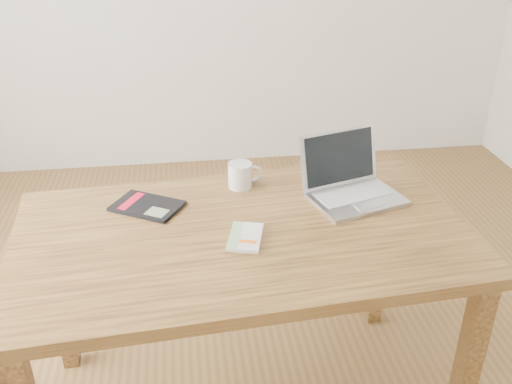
{
  "coord_description": "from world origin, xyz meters",
  "views": [
    {
      "loc": [
        -0.21,
        -1.67,
        1.69
      ],
      "look_at": [
        -0.0,
        -0.11,
        0.85
      ],
      "focal_mm": 40.0,
      "sensor_mm": 36.0,
      "label": 1
    }
  ],
  "objects": [
    {
      "name": "room",
      "position": [
        -0.07,
        0.0,
        1.36
      ],
      "size": [
        4.04,
        4.04,
        2.7
      ],
      "color": "brown",
      "rests_on": "ground"
    },
    {
      "name": "desk",
      "position": [
        -0.05,
        -0.17,
        0.66
      ],
      "size": [
        1.46,
        0.91,
        0.75
      ],
      "rotation": [
        0.0,
        0.0,
        0.08
      ],
      "color": "#56391A",
      "rests_on": "ground"
    },
    {
      "name": "white_guidebook",
      "position": [
        -0.05,
        -0.22,
        0.76
      ],
      "size": [
        0.13,
        0.18,
        0.01
      ],
      "rotation": [
        0.0,
        0.0,
        -0.25
      ],
      "color": "silver",
      "rests_on": "desk"
    },
    {
      "name": "black_guidebook",
      "position": [
        -0.35,
        0.02,
        0.76
      ],
      "size": [
        0.26,
        0.24,
        0.01
      ],
      "rotation": [
        0.0,
        0.0,
        1.04
      ],
      "color": "black",
      "rests_on": "desk"
    },
    {
      "name": "laptop",
      "position": [
        0.34,
        0.01,
        0.8
      ],
      "size": [
        0.36,
        0.34,
        0.21
      ],
      "rotation": [
        0.0,
        0.0,
        0.3
      ],
      "color": "silver",
      "rests_on": "desk"
    },
    {
      "name": "coffee_mug",
      "position": [
        -0.02,
        0.13,
        0.8
      ],
      "size": [
        0.12,
        0.09,
        0.09
      ],
      "rotation": [
        0.0,
        0.0,
        0.13
      ],
      "color": "white",
      "rests_on": "desk"
    }
  ]
}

